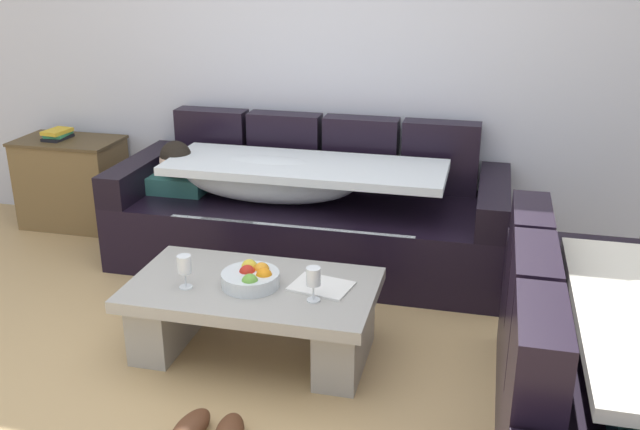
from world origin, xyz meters
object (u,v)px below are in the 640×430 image
Objects in this scene: wine_glass_near_right at (313,278)px; couch_near_window at (621,393)px; open_magazine at (321,286)px; coffee_table at (253,310)px; wine_glass_near_left at (184,266)px; fruit_bowl at (252,278)px; side_cabinet at (73,182)px; book_stack_on_cabinet at (58,134)px; couch_along_wall at (303,213)px.

couch_near_window is at bearing -15.79° from wine_glass_near_right.
open_magazine is at bearing 68.48° from couch_near_window.
wine_glass_near_left is (-0.30, -0.11, 0.26)m from coffee_table.
couch_near_window is 6.35× the size of fruit_bowl.
side_cabinet is (-1.54, 1.48, -0.17)m from wine_glass_near_left.
book_stack_on_cabinet is (-2.24, 1.32, 0.29)m from open_magazine.
fruit_bowl is 2.31m from side_cabinet.
coffee_table is at bearing -35.72° from book_stack_on_cabinet.
fruit_bowl is at bearing -157.87° from open_magazine.
couch_along_wall reaches higher than wine_glass_near_left.
coffee_table is at bearing 74.13° from couch_near_window.
wine_glass_near_right is 0.59× the size of open_magazine.
couch_near_window is (1.68, -1.61, 0.01)m from couch_along_wall.
coffee_table is 4.29× the size of open_magazine.
couch_near_window is 1.39m from open_magazine.
wine_glass_near_left and wine_glass_near_right have the same top height.
couch_along_wall is 1.17m from fruit_bowl.
coffee_table is 2.29m from side_cabinet.
fruit_bowl is 1.69× the size of wine_glass_near_right.
couch_near_window is at bearing -10.43° from open_magazine.
fruit_bowl is at bearing -78.00° from coffee_table.
couch_near_window is at bearing -10.31° from wine_glass_near_left.
open_magazine is (0.63, 0.16, -0.11)m from wine_glass_near_left.
couch_along_wall and couch_near_window have the same top height.
coffee_table is 0.19m from fruit_bowl.
wine_glass_near_right is 2.62m from side_cabinet.
couch_near_window is at bearing -15.87° from coffee_table.
side_cabinet is at bearing 136.02° from wine_glass_near_left.
couch_near_window reaches higher than fruit_bowl.
couch_along_wall is 1.80m from side_cabinet.
couch_near_window is 1.69m from coffee_table.
wine_glass_near_left is at bearing -178.55° from wine_glass_near_right.
fruit_bowl is 2.37m from book_stack_on_cabinet.
couch_along_wall is 14.65× the size of wine_glass_near_left.
open_magazine is at bearing -31.43° from side_cabinet.
fruit_bowl is 0.32m from wine_glass_near_left.
couch_along_wall is at bearing -6.89° from book_stack_on_cabinet.
fruit_bowl is at bearing -87.16° from couch_along_wall.
book_stack_on_cabinet is (-2.24, 1.47, 0.18)m from wine_glass_near_right.
fruit_bowl is at bearing 74.65° from couch_near_window.
book_stack_on_cabinet is at bearing 160.49° from open_magazine.
open_magazine is at bearing 11.04° from fruit_bowl.
couch_near_window is 3.99m from book_stack_on_cabinet.
wine_glass_near_right reaches higher than fruit_bowl.
wine_glass_near_left is 0.76× the size of book_stack_on_cabinet.
book_stack_on_cabinet is at bearing 144.28° from coffee_table.
wine_glass_near_left is at bearing -100.96° from couch_along_wall.
side_cabinet is (-1.78, 0.23, -0.01)m from couch_along_wall.
coffee_table is at bearing -87.30° from couch_along_wall.
couch_near_window reaches higher than book_stack_on_cabinet.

